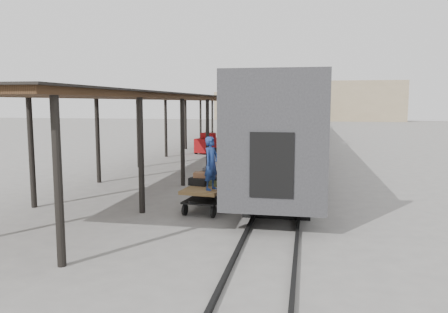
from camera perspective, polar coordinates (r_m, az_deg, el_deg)
ground at (r=16.74m, az=-3.78°, el=-5.87°), size 160.00×160.00×0.00m
train at (r=49.60m, az=9.76°, el=5.76°), size 3.45×76.01×4.01m
canopy at (r=40.49m, az=0.08°, el=7.45°), size 4.90×64.30×4.15m
rails at (r=49.93m, az=9.71°, el=2.75°), size 1.54×150.00×0.12m
building_far at (r=94.30m, az=16.93°, el=6.93°), size 18.00×10.00×8.00m
building_left at (r=98.80m, az=2.59°, el=6.64°), size 12.00×8.00×6.00m
baggage_cart at (r=15.28m, az=-2.04°, el=-4.62°), size 1.52×2.53×0.86m
suitcase_stack at (r=15.56m, az=-2.13°, el=-2.88°), size 1.36×1.13×0.57m
luggage_tug at (r=32.21m, az=-2.39°, el=1.62°), size 1.41×1.89×1.50m
porter at (r=14.41m, az=-1.67°, el=-0.90°), size 0.63×0.75×1.77m
pedestrian at (r=34.57m, az=-2.19°, el=2.34°), size 1.09×0.56×1.78m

